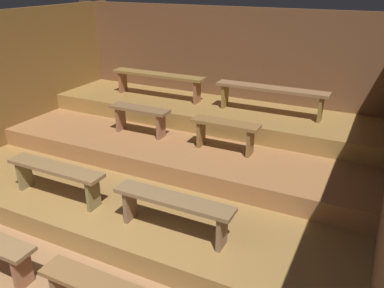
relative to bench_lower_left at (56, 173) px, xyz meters
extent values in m
cube|color=#A07149|center=(0.87, 0.87, -0.68)|extent=(6.72, 6.24, 0.08)
cube|color=brown|center=(0.87, 3.62, 0.60)|extent=(6.72, 0.06, 2.49)
cube|color=olive|center=(0.87, 1.53, -0.50)|extent=(5.92, 4.12, 0.28)
cube|color=#A86F41|center=(0.87, 2.27, -0.22)|extent=(5.92, 2.65, 0.28)
cube|color=#A2793D|center=(0.87, 2.91, 0.06)|extent=(5.92, 1.37, 0.28)
cube|color=#966142|center=(0.61, -1.18, -0.44)|extent=(0.05, 0.22, 0.41)
cube|color=olive|center=(1.13, -1.18, -0.44)|extent=(0.05, 0.22, 0.41)
cube|color=olive|center=(0.00, 0.00, 0.07)|extent=(1.43, 0.28, 0.05)
cube|color=olive|center=(-0.59, 0.00, -0.15)|extent=(0.05, 0.22, 0.41)
cube|color=olive|center=(0.59, 0.00, -0.15)|extent=(0.05, 0.22, 0.41)
cube|color=olive|center=(1.74, 0.00, 0.07)|extent=(1.43, 0.28, 0.05)
cube|color=#826346|center=(1.15, 0.00, -0.15)|extent=(0.05, 0.22, 0.41)
cube|color=#826346|center=(2.33, 0.00, -0.15)|extent=(0.05, 0.22, 0.41)
cube|color=olive|center=(0.12, 1.81, 0.36)|extent=(1.03, 0.28, 0.05)
cube|color=#916146|center=(-0.27, 1.81, 0.13)|extent=(0.05, 0.22, 0.41)
cube|color=#916146|center=(0.51, 1.81, 0.13)|extent=(0.05, 0.22, 0.41)
cube|color=olive|center=(1.62, 1.81, 0.36)|extent=(1.03, 0.28, 0.05)
cube|color=olive|center=(1.23, 1.81, 0.13)|extent=(0.05, 0.22, 0.41)
cube|color=olive|center=(2.01, 1.81, 0.13)|extent=(0.05, 0.22, 0.41)
cube|color=olive|center=(-0.22, 2.96, 0.64)|extent=(1.87, 0.28, 0.05)
cube|color=#935D3C|center=(-1.03, 2.96, 0.41)|extent=(0.05, 0.22, 0.41)
cube|color=#935D3C|center=(0.60, 2.96, 0.41)|extent=(0.05, 0.22, 0.41)
cube|color=olive|center=(1.96, 2.96, 0.64)|extent=(1.87, 0.28, 0.05)
cube|color=olive|center=(1.14, 2.96, 0.41)|extent=(0.05, 0.22, 0.41)
cube|color=olive|center=(2.77, 2.96, 0.41)|extent=(0.05, 0.22, 0.41)
camera|label=1|loc=(3.63, -3.31, 2.38)|focal=37.24mm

